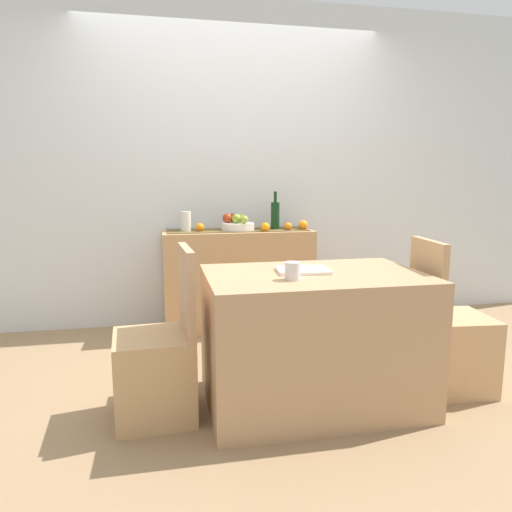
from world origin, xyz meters
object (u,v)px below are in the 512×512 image
at_px(ceramic_vase, 186,222).
at_px(open_book, 303,270).
at_px(chair_by_corner, 450,346).
at_px(sideboard_console, 238,280).
at_px(fruit_bowl, 237,226).
at_px(dining_table, 313,339).
at_px(wine_bottle, 275,215).
at_px(chair_near_window, 157,369).
at_px(coffee_cup, 293,271).

bearing_deg(ceramic_vase, open_book, -68.11).
bearing_deg(chair_by_corner, sideboard_console, 126.15).
bearing_deg(fruit_bowl, open_book, -84.37).
relative_size(fruit_bowl, chair_by_corner, 0.30).
relative_size(dining_table, chair_by_corner, 1.30).
bearing_deg(dining_table, wine_bottle, 84.79).
xyz_separation_m(fruit_bowl, ceramic_vase, (-0.42, 0.00, 0.05)).
relative_size(ceramic_vase, dining_table, 0.14).
distance_m(wine_bottle, dining_table, 1.54).
bearing_deg(ceramic_vase, chair_near_window, -99.78).
distance_m(open_book, chair_near_window, 0.93).
relative_size(wine_bottle, ceramic_vase, 1.95).
bearing_deg(wine_bottle, fruit_bowl, 180.00).
distance_m(sideboard_console, chair_near_window, 1.57).
bearing_deg(chair_near_window, chair_by_corner, 0.02).
relative_size(chair_near_window, chair_by_corner, 1.00).
bearing_deg(chair_near_window, wine_bottle, 55.35).
distance_m(fruit_bowl, ceramic_vase, 0.42).
bearing_deg(dining_table, chair_near_window, 179.93).
bearing_deg(fruit_bowl, dining_table, -82.42).
xyz_separation_m(sideboard_console, wine_bottle, (0.31, 0.00, 0.53)).
bearing_deg(dining_table, fruit_bowl, 97.58).
height_order(dining_table, chair_near_window, chair_near_window).
xyz_separation_m(wine_bottle, chair_near_window, (-0.98, -1.42, -0.68)).
height_order(wine_bottle, chair_by_corner, wine_bottle).
distance_m(ceramic_vase, chair_near_window, 1.57).
relative_size(sideboard_console, wine_bottle, 3.87).
bearing_deg(ceramic_vase, sideboard_console, 0.00).
height_order(fruit_bowl, open_book, fruit_bowl).
bearing_deg(wine_bottle, sideboard_console, 180.00).
bearing_deg(coffee_cup, dining_table, 40.30).
xyz_separation_m(wine_bottle, coffee_cup, (-0.29, -1.56, -0.16)).
distance_m(sideboard_console, fruit_bowl, 0.45).
relative_size(wine_bottle, chair_near_window, 0.35).
distance_m(wine_bottle, coffee_cup, 1.59).
relative_size(fruit_bowl, open_book, 0.98).
relative_size(fruit_bowl, coffee_cup, 3.02).
bearing_deg(sideboard_console, ceramic_vase, 180.00).
xyz_separation_m(ceramic_vase, open_book, (0.55, -1.37, -0.16)).
bearing_deg(wine_bottle, dining_table, -95.21).
bearing_deg(coffee_cup, chair_by_corner, 7.93).
height_order(sideboard_console, chair_by_corner, chair_by_corner).
bearing_deg(ceramic_vase, coffee_cup, -74.20).
bearing_deg(chair_near_window, dining_table, -0.07).
bearing_deg(chair_by_corner, wine_bottle, 116.97).
bearing_deg(chair_near_window, coffee_cup, -11.62).
distance_m(open_book, chair_by_corner, 1.03).
height_order(wine_bottle, chair_near_window, wine_bottle).
height_order(sideboard_console, dining_table, sideboard_console).
bearing_deg(open_book, fruit_bowl, 101.59).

